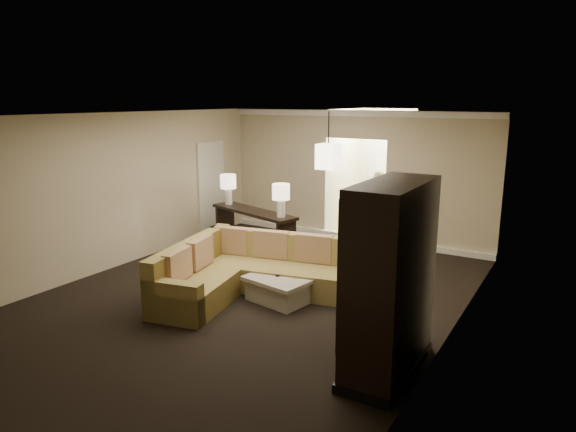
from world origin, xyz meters
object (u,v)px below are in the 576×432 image
Objects in this scene: console_table at (254,226)px; drink_table at (381,317)px; coffee_table at (284,287)px; person at (378,201)px; armoire at (389,284)px; sectional_sofa at (258,273)px.

console_table is 4.35× the size of drink_table.
person is (-0.04, 4.05, 0.65)m from coffee_table.
console_table is 5.13m from armoire.
armoire reaches higher than drink_table.
sectional_sofa is 1.40× the size of console_table.
coffee_table is (0.47, 0.03, -0.16)m from sectional_sofa.
coffee_table is 2.72m from console_table.
armoire is at bearing -21.85° from console_table.
armoire is (2.10, -1.24, 0.85)m from coffee_table.
sectional_sofa reaches higher than console_table.
console_table is at bearing 114.49° from sectional_sofa.
sectional_sofa is at bearing 164.55° from drink_table.
armoire is at bearing -30.55° from coffee_table.
coffee_table is at bearing -29.01° from console_table.
coffee_table is at bearing 149.45° from armoire.
sectional_sofa is 1.41× the size of armoire.
console_table is at bearing 134.37° from coffee_table.
armoire is at bearing 113.69° from person.
drink_table is 0.30× the size of person.
sectional_sofa reaches higher than drink_table.
armoire is 0.93m from drink_table.
sectional_sofa is 6.07× the size of drink_table.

